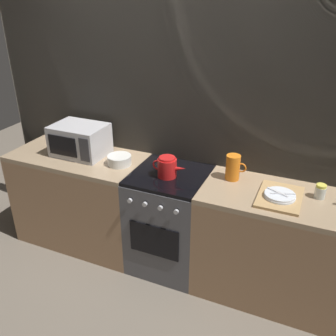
{
  "coord_description": "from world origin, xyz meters",
  "views": [
    {
      "loc": [
        1.04,
        -2.41,
        2.26
      ],
      "look_at": [
        -0.01,
        0.0,
        0.95
      ],
      "focal_mm": 39.56,
      "sensor_mm": 36.0,
      "label": 1
    }
  ],
  "objects": [
    {
      "name": "ground_plane",
      "position": [
        0.0,
        0.0,
        0.0
      ],
      "size": [
        8.0,
        8.0,
        0.0
      ],
      "primitive_type": "plane",
      "color": "#6B6054"
    },
    {
      "name": "stove_unit",
      "position": [
        -0.0,
        -0.0,
        0.45
      ],
      "size": [
        0.6,
        0.63,
        0.9
      ],
      "color": "#4C4C51",
      "rests_on": "ground_plane"
    },
    {
      "name": "pitcher",
      "position": [
        0.48,
        0.12,
        1.0
      ],
      "size": [
        0.16,
        0.11,
        0.2
      ],
      "color": "orange",
      "rests_on": "counter_right"
    },
    {
      "name": "kettle",
      "position": [
        0.0,
        -0.05,
        0.98
      ],
      "size": [
        0.28,
        0.15,
        0.17
      ],
      "color": "red",
      "rests_on": "stove_unit"
    },
    {
      "name": "back_wall",
      "position": [
        0.0,
        0.32,
        1.2
      ],
      "size": [
        3.6,
        0.05,
        2.4
      ],
      "color": "#A39989",
      "rests_on": "ground_plane"
    },
    {
      "name": "spice_jar",
      "position": [
        1.12,
        0.09,
        0.95
      ],
      "size": [
        0.08,
        0.08,
        0.1
      ],
      "color": "silver",
      "rests_on": "counter_right"
    },
    {
      "name": "counter_left",
      "position": [
        -0.9,
        0.0,
        0.45
      ],
      "size": [
        1.2,
        0.6,
        0.9
      ],
      "color": "#997251",
      "rests_on": "ground_plane"
    },
    {
      "name": "counter_right",
      "position": [
        0.9,
        0.0,
        0.45
      ],
      "size": [
        1.2,
        0.6,
        0.9
      ],
      "color": "#997251",
      "rests_on": "ground_plane"
    },
    {
      "name": "mixing_bowl",
      "position": [
        -0.45,
        -0.01,
        0.94
      ],
      "size": [
        0.2,
        0.2,
        0.08
      ],
      "primitive_type": "cylinder",
      "color": "silver",
      "rests_on": "counter_left"
    },
    {
      "name": "microwave",
      "position": [
        -0.87,
        0.04,
        1.04
      ],
      "size": [
        0.46,
        0.35,
        0.27
      ],
      "color": "#B2B2B7",
      "rests_on": "counter_left"
    },
    {
      "name": "dish_pile",
      "position": [
        0.87,
        -0.04,
        0.92
      ],
      "size": [
        0.3,
        0.4,
        0.06
      ],
      "color": "tan",
      "rests_on": "counter_right"
    }
  ]
}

